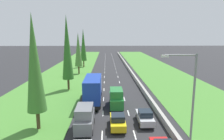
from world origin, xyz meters
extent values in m
plane|color=#28282B|center=(0.00, 60.00, 0.00)|extent=(300.00, 300.00, 0.00)
cube|color=#478433|center=(-12.65, 60.00, 0.02)|extent=(14.00, 140.00, 0.04)
cube|color=#478433|center=(14.35, 60.00, 0.02)|extent=(14.00, 140.00, 0.04)
cube|color=#9E9B93|center=(5.70, 60.00, 0.42)|extent=(0.44, 120.00, 0.85)
cube|color=white|center=(-1.75, 21.00, 0.01)|extent=(0.14, 2.00, 0.01)
cube|color=white|center=(-1.75, 27.00, 0.01)|extent=(0.14, 2.00, 0.01)
cube|color=white|center=(-1.75, 33.00, 0.01)|extent=(0.14, 2.00, 0.01)
cube|color=white|center=(-1.75, 39.00, 0.01)|extent=(0.14, 2.00, 0.01)
cube|color=white|center=(-1.75, 45.00, 0.01)|extent=(0.14, 2.00, 0.01)
cube|color=white|center=(-1.75, 51.00, 0.01)|extent=(0.14, 2.00, 0.01)
cube|color=white|center=(-1.75, 57.00, 0.01)|extent=(0.14, 2.00, 0.01)
cube|color=white|center=(-1.75, 63.00, 0.01)|extent=(0.14, 2.00, 0.01)
cube|color=white|center=(-1.75, 69.00, 0.01)|extent=(0.14, 2.00, 0.01)
cube|color=white|center=(-1.75, 75.00, 0.01)|extent=(0.14, 2.00, 0.01)
cube|color=white|center=(-1.75, 81.00, 0.01)|extent=(0.14, 2.00, 0.01)
cube|color=white|center=(-1.75, 87.00, 0.01)|extent=(0.14, 2.00, 0.01)
cube|color=white|center=(-1.75, 93.00, 0.01)|extent=(0.14, 2.00, 0.01)
cube|color=white|center=(-1.75, 99.00, 0.01)|extent=(0.14, 2.00, 0.01)
cube|color=white|center=(-1.75, 105.00, 0.01)|extent=(0.14, 2.00, 0.01)
cube|color=white|center=(-1.75, 111.00, 0.01)|extent=(0.14, 2.00, 0.01)
cube|color=white|center=(-1.75, 117.00, 0.01)|extent=(0.14, 2.00, 0.01)
cube|color=white|center=(1.75, 21.00, 0.01)|extent=(0.14, 2.00, 0.01)
cube|color=white|center=(1.75, 27.00, 0.01)|extent=(0.14, 2.00, 0.01)
cube|color=white|center=(1.75, 33.00, 0.01)|extent=(0.14, 2.00, 0.01)
cube|color=white|center=(1.75, 39.00, 0.01)|extent=(0.14, 2.00, 0.01)
cube|color=white|center=(1.75, 45.00, 0.01)|extent=(0.14, 2.00, 0.01)
cube|color=white|center=(1.75, 51.00, 0.01)|extent=(0.14, 2.00, 0.01)
cube|color=white|center=(1.75, 57.00, 0.01)|extent=(0.14, 2.00, 0.01)
cube|color=white|center=(1.75, 63.00, 0.01)|extent=(0.14, 2.00, 0.01)
cube|color=white|center=(1.75, 69.00, 0.01)|extent=(0.14, 2.00, 0.01)
cube|color=white|center=(1.75, 75.00, 0.01)|extent=(0.14, 2.00, 0.01)
cube|color=white|center=(1.75, 81.00, 0.01)|extent=(0.14, 2.00, 0.01)
cube|color=white|center=(1.75, 87.00, 0.01)|extent=(0.14, 2.00, 0.01)
cube|color=white|center=(1.75, 93.00, 0.01)|extent=(0.14, 2.00, 0.01)
cube|color=white|center=(1.75, 99.00, 0.01)|extent=(0.14, 2.00, 0.01)
cube|color=white|center=(1.75, 105.00, 0.01)|extent=(0.14, 2.00, 0.01)
cube|color=white|center=(1.75, 111.00, 0.01)|extent=(0.14, 2.00, 0.01)
cube|color=white|center=(1.75, 117.00, 0.01)|extent=(0.14, 2.00, 0.01)
cube|color=yellow|center=(0.02, 22.74, 0.70)|extent=(1.68, 3.90, 0.76)
cube|color=#19232D|center=(0.02, 22.44, 1.40)|extent=(1.52, 1.60, 0.64)
cylinder|color=black|center=(-0.74, 23.95, 0.32)|extent=(0.22, 0.64, 0.64)
cylinder|color=black|center=(0.78, 23.95, 0.32)|extent=(0.22, 0.64, 0.64)
cylinder|color=black|center=(-0.74, 21.53, 0.32)|extent=(0.22, 0.64, 0.64)
cylinder|color=black|center=(0.78, 21.53, 0.32)|extent=(0.22, 0.64, 0.64)
cube|color=slate|center=(-3.71, 22.51, 1.02)|extent=(1.90, 4.90, 1.40)
cube|color=slate|center=(-3.71, 22.21, 2.27)|extent=(1.80, 3.10, 1.10)
cylinder|color=black|center=(-4.58, 24.03, 0.32)|extent=(0.22, 0.64, 0.64)
cylinder|color=black|center=(-2.84, 24.03, 0.32)|extent=(0.22, 0.64, 0.64)
cylinder|color=black|center=(-4.58, 20.99, 0.32)|extent=(0.22, 0.64, 0.64)
cylinder|color=black|center=(-2.84, 20.99, 0.32)|extent=(0.22, 0.64, 0.64)
cube|color=black|center=(-3.35, 31.96, 0.60)|extent=(2.20, 9.40, 0.56)
cube|color=white|center=(-3.35, 35.56, 2.13)|extent=(2.40, 2.20, 2.50)
cube|color=#19389E|center=(-3.35, 30.86, 2.53)|extent=(2.44, 7.20, 3.30)
cylinder|color=black|center=(-4.47, 35.26, 0.32)|extent=(0.22, 0.64, 0.64)
cylinder|color=black|center=(-2.23, 35.26, 0.32)|extent=(0.22, 0.64, 0.64)
cylinder|color=black|center=(-4.47, 29.78, 0.32)|extent=(0.22, 0.64, 0.64)
cylinder|color=black|center=(-2.23, 29.78, 0.32)|extent=(0.22, 0.64, 0.64)
cylinder|color=black|center=(-4.47, 28.70, 0.32)|extent=(0.22, 0.64, 0.64)
cylinder|color=black|center=(-2.23, 28.70, 0.32)|extent=(0.22, 0.64, 0.64)
cube|color=#237A33|center=(0.17, 29.42, 1.02)|extent=(1.90, 4.90, 1.40)
cube|color=#237A33|center=(0.17, 29.12, 2.27)|extent=(1.80, 3.10, 1.10)
cylinder|color=black|center=(-0.70, 30.94, 0.32)|extent=(0.22, 0.64, 0.64)
cylinder|color=black|center=(1.04, 30.94, 0.32)|extent=(0.22, 0.64, 0.64)
cylinder|color=black|center=(-0.70, 27.90, 0.32)|extent=(0.22, 0.64, 0.64)
cylinder|color=black|center=(1.04, 27.90, 0.32)|extent=(0.22, 0.64, 0.64)
cube|color=silver|center=(3.35, 23.81, 0.70)|extent=(1.68, 3.90, 0.76)
cube|color=#19232D|center=(3.35, 23.51, 1.40)|extent=(1.52, 1.60, 0.64)
cylinder|color=black|center=(2.59, 25.02, 0.32)|extent=(0.22, 0.64, 0.64)
cylinder|color=black|center=(4.11, 25.02, 0.32)|extent=(0.22, 0.64, 0.64)
cylinder|color=black|center=(2.59, 22.60, 0.32)|extent=(0.22, 0.64, 0.64)
cylinder|color=black|center=(4.11, 22.60, 0.32)|extent=(0.22, 0.64, 0.64)
cylinder|color=#4C3823|center=(-9.03, 22.72, 1.10)|extent=(0.40, 0.40, 2.20)
cone|color=#3D752D|center=(-9.03, 22.72, 7.58)|extent=(2.12, 2.12, 10.77)
cylinder|color=#4C3823|center=(-8.71, 39.10, 1.10)|extent=(0.41, 0.41, 2.20)
cone|color=#2D6623|center=(-8.71, 39.10, 8.33)|extent=(2.16, 2.16, 12.25)
cylinder|color=#4C3823|center=(-8.92, 55.32, 1.10)|extent=(0.40, 0.40, 2.20)
cone|color=#4C7F38|center=(-8.92, 55.32, 6.80)|extent=(2.08, 2.08, 9.19)
cylinder|color=#4C3823|center=(-8.94, 67.50, 1.10)|extent=(0.40, 0.40, 2.20)
cone|color=#2D6623|center=(-8.94, 67.50, 7.56)|extent=(2.12, 2.12, 10.72)
cylinder|color=gray|center=(6.65, 18.44, 4.50)|extent=(0.20, 0.20, 9.00)
cylinder|color=gray|center=(5.25, 18.44, 8.85)|extent=(2.80, 0.12, 0.12)
cube|color=silver|center=(3.85, 18.44, 8.75)|extent=(0.60, 0.28, 0.20)
camera|label=1|loc=(-1.26, 1.76, 10.50)|focal=31.16mm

